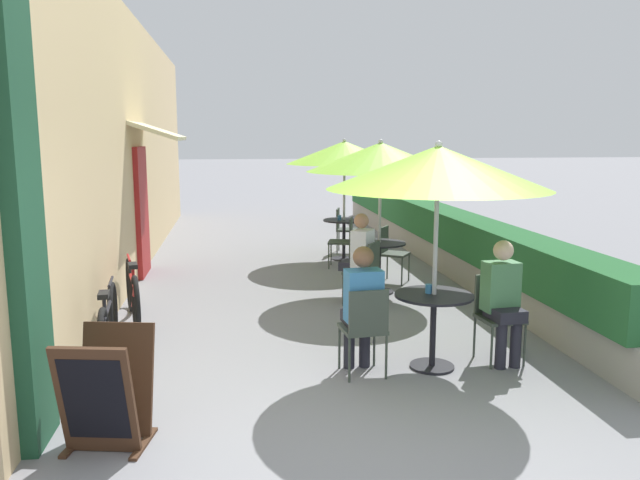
% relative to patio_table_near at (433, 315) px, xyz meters
% --- Properties ---
extents(ground_plane, '(120.00, 120.00, 0.00)m').
position_rel_patio_table_near_xyz_m(ground_plane, '(-1.02, -1.66, -0.54)').
color(ground_plane, gray).
extents(cafe_facade_wall, '(0.98, 14.28, 4.20)m').
position_rel_patio_table_near_xyz_m(cafe_facade_wall, '(-3.56, 5.35, 1.55)').
color(cafe_facade_wall, '#D6B784').
rests_on(cafe_facade_wall, ground_plane).
extents(planter_hedge, '(0.60, 13.28, 1.01)m').
position_rel_patio_table_near_xyz_m(planter_hedge, '(1.73, 5.38, -0.00)').
color(planter_hedge, gray).
rests_on(planter_hedge, ground_plane).
extents(patio_table_near, '(0.77, 0.77, 0.75)m').
position_rel_patio_table_near_xyz_m(patio_table_near, '(0.00, 0.00, 0.00)').
color(patio_table_near, black).
rests_on(patio_table_near, ground_plane).
extents(patio_umbrella_near, '(2.12, 2.12, 2.23)m').
position_rel_patio_table_near_xyz_m(patio_umbrella_near, '(0.00, 0.00, 1.43)').
color(patio_umbrella_near, '#B7B7BC').
rests_on(patio_umbrella_near, ground_plane).
extents(cafe_chair_near_left, '(0.44, 0.44, 0.87)m').
position_rel_patio_table_near_xyz_m(cafe_chair_near_left, '(0.71, 0.14, -0.02)').
color(cafe_chair_near_left, '#384238').
rests_on(cafe_chair_near_left, ground_plane).
extents(seated_patron_near_left, '(0.36, 0.43, 1.25)m').
position_rel_patio_table_near_xyz_m(seated_patron_near_left, '(0.72, 0.03, 0.15)').
color(seated_patron_near_left, '#23232D').
rests_on(seated_patron_near_left, ground_plane).
extents(cafe_chair_near_right, '(0.44, 0.44, 0.87)m').
position_rel_patio_table_near_xyz_m(cafe_chair_near_right, '(-0.71, -0.14, -0.02)').
color(cafe_chair_near_right, '#384238').
rests_on(cafe_chair_near_right, ground_plane).
extents(seated_patron_near_right, '(0.36, 0.43, 1.25)m').
position_rel_patio_table_near_xyz_m(seated_patron_near_right, '(-0.72, -0.03, 0.15)').
color(seated_patron_near_right, '#23232D').
rests_on(seated_patron_near_right, ground_plane).
extents(coffee_cup_near, '(0.07, 0.07, 0.09)m').
position_rel_patio_table_near_xyz_m(coffee_cup_near, '(-0.04, 0.05, 0.25)').
color(coffee_cup_near, teal).
rests_on(coffee_cup_near, patio_table_near).
extents(patio_table_mid, '(0.77, 0.77, 0.75)m').
position_rel_patio_table_near_xyz_m(patio_table_mid, '(0.17, 3.02, 0.00)').
color(patio_table_mid, black).
rests_on(patio_table_mid, ground_plane).
extents(patio_umbrella_mid, '(2.12, 2.12, 2.23)m').
position_rel_patio_table_near_xyz_m(patio_umbrella_mid, '(0.17, 3.02, 1.43)').
color(patio_umbrella_mid, '#B7B7BC').
rests_on(patio_umbrella_mid, ground_plane).
extents(cafe_chair_mid_left, '(0.55, 0.55, 0.87)m').
position_rel_patio_table_near_xyz_m(cafe_chair_mid_left, '(-0.16, 2.37, -0.02)').
color(cafe_chair_mid_left, '#384238').
rests_on(cafe_chair_mid_left, ground_plane).
extents(seated_patron_mid_left, '(0.51, 0.49, 1.25)m').
position_rel_patio_table_near_xyz_m(seated_patron_mid_left, '(-0.26, 2.43, 0.15)').
color(seated_patron_mid_left, '#23232D').
rests_on(seated_patron_mid_left, ground_plane).
extents(cafe_chair_mid_right, '(0.55, 0.55, 0.87)m').
position_rel_patio_table_near_xyz_m(cafe_chair_mid_right, '(0.50, 3.67, -0.02)').
color(cafe_chair_mid_right, '#384238').
rests_on(cafe_chair_mid_right, ground_plane).
extents(patio_table_far, '(0.77, 0.77, 0.75)m').
position_rel_patio_table_near_xyz_m(patio_table_far, '(0.10, 5.55, 0.00)').
color(patio_table_far, black).
rests_on(patio_table_far, ground_plane).
extents(patio_umbrella_far, '(2.12, 2.12, 2.23)m').
position_rel_patio_table_near_xyz_m(patio_umbrella_far, '(0.10, 5.55, 1.43)').
color(patio_umbrella_far, '#B7B7BC').
rests_on(patio_umbrella_far, ground_plane).
extents(cafe_chair_far_left, '(0.49, 0.49, 0.87)m').
position_rel_patio_table_near_xyz_m(cafe_chair_far_left, '(0.21, 6.27, -0.02)').
color(cafe_chair_far_left, '#384238').
rests_on(cafe_chair_far_left, ground_plane).
extents(cafe_chair_far_right, '(0.49, 0.49, 0.87)m').
position_rel_patio_table_near_xyz_m(cafe_chair_far_right, '(-0.02, 4.83, -0.02)').
color(cafe_chair_far_right, '#384238').
rests_on(cafe_chair_far_right, ground_plane).
extents(coffee_cup_far, '(0.07, 0.07, 0.09)m').
position_rel_patio_table_near_xyz_m(coffee_cup_far, '(0.00, 5.50, 0.25)').
color(coffee_cup_far, teal).
rests_on(coffee_cup_far, patio_table_far).
extents(bicycle_leaning, '(0.24, 1.75, 0.77)m').
position_rel_patio_table_near_xyz_m(bicycle_leaning, '(-3.22, 0.72, -0.18)').
color(bicycle_leaning, black).
rests_on(bicycle_leaning, ground_plane).
extents(bicycle_second, '(0.44, 1.75, 0.80)m').
position_rel_patio_table_near_xyz_m(bicycle_second, '(-3.16, 1.97, -0.17)').
color(bicycle_second, black).
rests_on(bicycle_second, ground_plane).
extents(menu_board, '(0.66, 0.72, 0.86)m').
position_rel_patio_table_near_xyz_m(menu_board, '(-2.87, -1.18, -0.12)').
color(menu_board, '#422819').
rests_on(menu_board, ground_plane).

